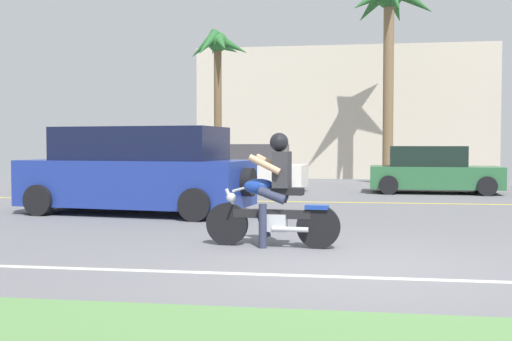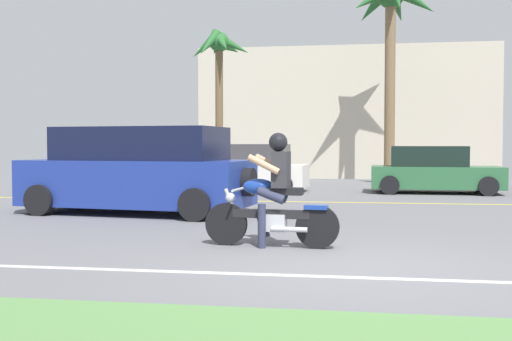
% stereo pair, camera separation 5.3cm
% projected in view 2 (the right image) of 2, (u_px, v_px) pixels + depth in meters
% --- Properties ---
extents(ground, '(56.00, 30.00, 0.04)m').
position_uv_depth(ground, '(349.00, 233.00, 10.34)').
color(ground, slate).
extents(lane_line_near, '(50.40, 0.12, 0.01)m').
position_uv_depth(lane_line_near, '(346.00, 277.00, 6.81)').
color(lane_line_near, silver).
rests_on(lane_line_near, ground).
extents(lane_line_far, '(50.40, 0.12, 0.01)m').
position_uv_depth(lane_line_far, '(350.00, 202.00, 15.61)').
color(lane_line_far, yellow).
rests_on(lane_line_far, ground).
extents(motorcyclist, '(1.95, 0.64, 1.63)m').
position_uv_depth(motorcyclist, '(272.00, 199.00, 8.82)').
color(motorcyclist, black).
rests_on(motorcyclist, ground).
extents(suv_nearby, '(5.10, 2.68, 1.83)m').
position_uv_depth(suv_nearby, '(139.00, 171.00, 13.15)').
color(suv_nearby, navy).
rests_on(suv_nearby, ground).
extents(parked_car_0, '(3.65, 1.94, 1.66)m').
position_uv_depth(parked_car_0, '(100.00, 167.00, 19.53)').
color(parked_car_0, beige).
rests_on(parked_car_0, ground).
extents(parked_car_1, '(4.07, 2.06, 1.48)m').
position_uv_depth(parked_car_1, '(245.00, 169.00, 19.25)').
color(parked_car_1, white).
rests_on(parked_car_1, ground).
extents(parked_car_2, '(3.88, 2.05, 1.42)m').
position_uv_depth(parked_car_2, '(434.00, 171.00, 18.65)').
color(parked_car_2, '#2D663D').
rests_on(parked_car_2, ground).
extents(palm_tree_0, '(2.35, 2.31, 5.61)m').
position_uv_depth(palm_tree_0, '(219.00, 58.00, 22.47)').
color(palm_tree_0, brown).
rests_on(palm_tree_0, ground).
extents(palm_tree_1, '(3.35, 3.46, 7.61)m').
position_uv_depth(palm_tree_1, '(390.00, 15.00, 22.75)').
color(palm_tree_1, brown).
rests_on(palm_tree_1, ground).
extents(motorcyclist_distant, '(0.61, 1.58, 1.35)m').
position_uv_depth(motorcyclist_distant, '(108.00, 179.00, 15.98)').
color(motorcyclist_distant, black).
rests_on(motorcyclist_distant, ground).
extents(building_far, '(12.70, 4.00, 5.65)m').
position_uv_depth(building_far, '(346.00, 114.00, 28.03)').
color(building_far, beige).
rests_on(building_far, ground).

